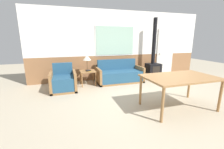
{
  "coord_description": "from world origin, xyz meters",
  "views": [
    {
      "loc": [
        -2.23,
        -3.16,
        1.62
      ],
      "look_at": [
        -0.9,
        1.08,
        0.55
      ],
      "focal_mm": 24.0,
      "sensor_mm": 36.0,
      "label": 1
    }
  ],
  "objects_px": {
    "wood_stove": "(153,64)",
    "table_lamp": "(87,58)",
    "couch": "(120,75)",
    "armchair": "(64,82)",
    "side_table": "(88,73)",
    "dining_table": "(180,80)"
  },
  "relations": [
    {
      "from": "side_table",
      "to": "armchair",
      "type": "bearing_deg",
      "value": -156.97
    },
    {
      "from": "side_table",
      "to": "dining_table",
      "type": "distance_m",
      "value": 3.06
    },
    {
      "from": "table_lamp",
      "to": "dining_table",
      "type": "xyz_separation_m",
      "value": [
        1.76,
        -2.58,
        -0.25
      ]
    },
    {
      "from": "table_lamp",
      "to": "wood_stove",
      "type": "distance_m",
      "value": 2.72
    },
    {
      "from": "table_lamp",
      "to": "couch",
      "type": "bearing_deg",
      "value": -4.37
    },
    {
      "from": "couch",
      "to": "wood_stove",
      "type": "xyz_separation_m",
      "value": [
        1.49,
        0.08,
        0.37
      ]
    },
    {
      "from": "armchair",
      "to": "table_lamp",
      "type": "bearing_deg",
      "value": 17.19
    },
    {
      "from": "couch",
      "to": "dining_table",
      "type": "relative_size",
      "value": 1.06
    },
    {
      "from": "wood_stove",
      "to": "table_lamp",
      "type": "bearing_deg",
      "value": 179.69
    },
    {
      "from": "couch",
      "to": "side_table",
      "type": "height_order",
      "value": "couch"
    },
    {
      "from": "side_table",
      "to": "couch",
      "type": "bearing_deg",
      "value": 0.07
    },
    {
      "from": "couch",
      "to": "table_lamp",
      "type": "bearing_deg",
      "value": 175.63
    },
    {
      "from": "table_lamp",
      "to": "wood_stove",
      "type": "xyz_separation_m",
      "value": [
        2.7,
        -0.01,
        -0.32
      ]
    },
    {
      "from": "dining_table",
      "to": "armchair",
      "type": "bearing_deg",
      "value": 140.55
    },
    {
      "from": "couch",
      "to": "armchair",
      "type": "distance_m",
      "value": 2.07
    },
    {
      "from": "dining_table",
      "to": "wood_stove",
      "type": "bearing_deg",
      "value": 69.91
    },
    {
      "from": "side_table",
      "to": "dining_table",
      "type": "relative_size",
      "value": 0.33
    },
    {
      "from": "dining_table",
      "to": "couch",
      "type": "bearing_deg",
      "value": 102.54
    },
    {
      "from": "couch",
      "to": "armchair",
      "type": "bearing_deg",
      "value": -170.12
    },
    {
      "from": "couch",
      "to": "wood_stove",
      "type": "bearing_deg",
      "value": 2.97
    },
    {
      "from": "table_lamp",
      "to": "dining_table",
      "type": "bearing_deg",
      "value": -55.76
    },
    {
      "from": "side_table",
      "to": "wood_stove",
      "type": "bearing_deg",
      "value": 1.67
    }
  ]
}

